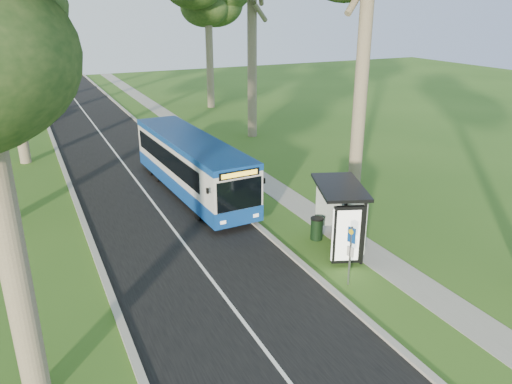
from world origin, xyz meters
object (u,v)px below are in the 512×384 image
(bus_stop_sign, at_px, (351,249))
(car_white, at_px, (28,116))
(bus, at_px, (191,165))
(bus_shelter, at_px, (349,208))
(litter_bin, at_px, (317,228))
(car_silver, at_px, (14,108))

(bus_stop_sign, xyz_separation_m, car_white, (-9.10, 32.10, -0.67))
(bus, height_order, bus_shelter, bus)
(bus_stop_sign, xyz_separation_m, bus_shelter, (1.36, 2.09, 0.52))
(litter_bin, distance_m, car_silver, 34.33)
(bus_stop_sign, relative_size, car_white, 0.51)
(bus_stop_sign, xyz_separation_m, car_silver, (-10.13, 36.14, -0.63))
(litter_bin, distance_m, car_white, 30.18)
(bus, bearing_deg, bus_stop_sign, -82.61)
(car_white, relative_size, car_silver, 0.92)
(bus_stop_sign, distance_m, car_white, 33.37)
(bus_shelter, height_order, car_white, bus_shelter)
(bus_stop_sign, height_order, litter_bin, bus_stop_sign)
(car_white, bearing_deg, litter_bin, -50.52)
(bus, relative_size, bus_shelter, 3.15)
(bus_shelter, relative_size, litter_bin, 3.72)
(bus_shelter, xyz_separation_m, car_silver, (-11.49, 34.05, -1.15))
(bus_shelter, xyz_separation_m, car_white, (-10.46, 30.02, -1.19))
(bus_stop_sign, bearing_deg, car_silver, 89.26)
(car_white, bearing_deg, bus_stop_sign, -54.13)
(bus_shelter, bearing_deg, bus, 131.24)
(bus_shelter, relative_size, car_white, 0.81)
(bus_shelter, height_order, car_silver, bus_shelter)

